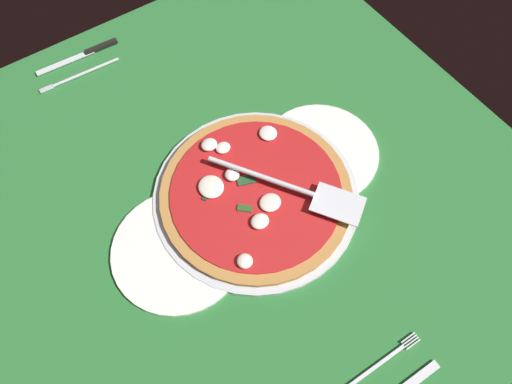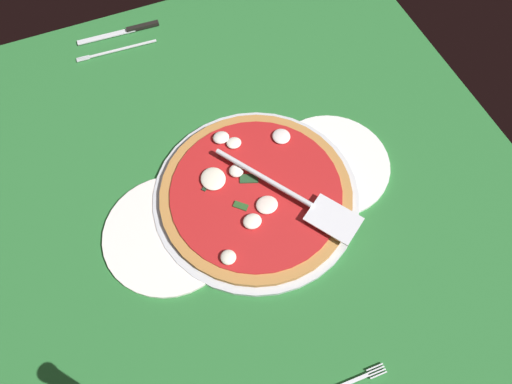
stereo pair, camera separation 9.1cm
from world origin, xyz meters
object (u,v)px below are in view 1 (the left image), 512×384
at_px(pizza_server, 295,189).
at_px(place_setting_near, 83,65).
at_px(dinner_plate_right, 178,250).
at_px(pizza, 255,192).
at_px(dinner_plate_left, 320,152).

relative_size(pizza_server, place_setting_near, 1.32).
xyz_separation_m(dinner_plate_right, pizza, (-0.18, -0.01, 0.01)).
distance_m(dinner_plate_left, pizza, 0.17).
xyz_separation_m(dinner_plate_left, pizza, (0.17, 0.01, 0.01)).
height_order(pizza, pizza_server, pizza_server).
bearing_deg(pizza, place_setting_near, -75.16).
bearing_deg(place_setting_near, pizza_server, 112.20).
relative_size(pizza, place_setting_near, 1.77).
distance_m(dinner_plate_left, pizza_server, 0.13).
relative_size(dinner_plate_right, pizza_server, 0.89).
bearing_deg(place_setting_near, pizza, 107.67).
bearing_deg(place_setting_near, dinner_plate_left, 124.19).
bearing_deg(pizza, dinner_plate_right, 4.38).
distance_m(pizza_server, place_setting_near, 0.58).
xyz_separation_m(pizza, pizza_server, (-0.06, 0.05, 0.02)).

